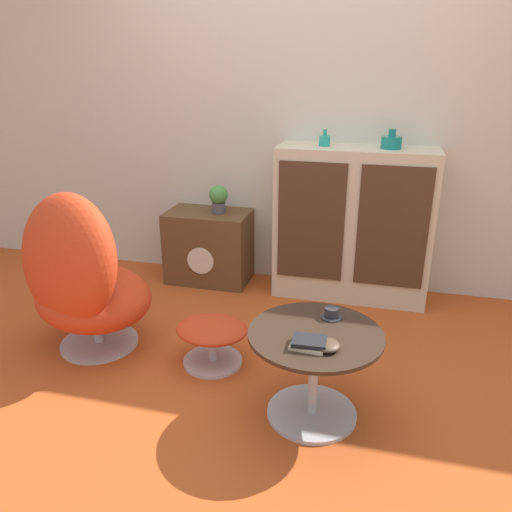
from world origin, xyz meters
TOP-DOWN VIEW (x-y plane):
  - ground_plane at (0.00, 0.00)m, footprint 12.00×12.00m
  - wall_back at (0.00, 1.46)m, footprint 6.40×0.06m
  - sideboard at (0.43, 1.24)m, footprint 1.04×0.37m
  - tv_console at (-0.61, 1.24)m, footprint 0.60×0.38m
  - egg_chair at (-0.95, 0.12)m, footprint 0.88×0.84m
  - ottoman at (-0.22, 0.17)m, footprint 0.39×0.33m
  - coffee_table at (0.38, -0.13)m, footprint 0.60×0.60m
  - vase_leftmost at (0.21, 1.25)m, footprint 0.07×0.07m
  - vase_inner_left at (0.63, 1.25)m, footprint 0.13×0.13m
  - potted_plant at (-0.53, 1.24)m, footprint 0.13×0.13m
  - teacup at (0.43, 0.03)m, footprint 0.10×0.10m
  - book_stack at (0.36, -0.25)m, footprint 0.15×0.12m
  - bowl at (0.44, -0.25)m, footprint 0.11×0.11m

SIDE VIEW (x-z plane):
  - ground_plane at x=0.00m, z-range 0.00..0.00m
  - ottoman at x=-0.22m, z-range 0.05..0.30m
  - tv_console at x=-0.61m, z-range 0.00..0.53m
  - coffee_table at x=0.38m, z-range 0.06..0.50m
  - egg_chair at x=-0.95m, z-range -0.04..0.92m
  - bowl at x=0.44m, z-range 0.44..0.48m
  - book_stack at x=0.36m, z-range 0.44..0.48m
  - teacup at x=0.43m, z-range 0.43..0.49m
  - sideboard at x=0.43m, z-range 0.00..1.04m
  - potted_plant at x=-0.53m, z-range 0.54..0.75m
  - vase_leftmost at x=0.21m, z-range 1.02..1.13m
  - vase_inner_left at x=0.63m, z-range 1.02..1.14m
  - wall_back at x=0.00m, z-range 0.00..2.60m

